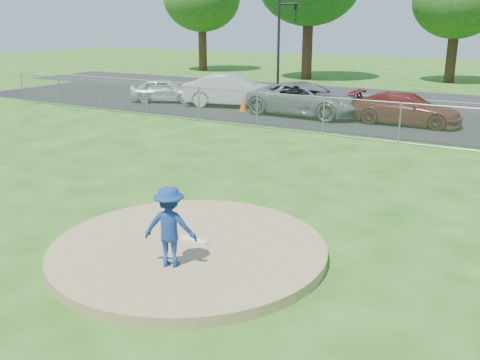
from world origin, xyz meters
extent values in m
plane|color=#225412|center=(0.00, 10.00, 0.00)|extent=(120.00, 120.00, 0.00)
cylinder|color=#957C52|center=(0.00, 0.00, 0.10)|extent=(5.40, 5.40, 0.20)
cube|color=white|center=(0.00, 0.20, 0.22)|extent=(0.60, 0.15, 0.04)
cube|color=gray|center=(0.00, 12.00, 0.75)|extent=(40.00, 0.06, 1.50)
cube|color=black|center=(0.00, 16.50, 0.01)|extent=(50.00, 8.00, 0.01)
cube|color=black|center=(0.00, 24.00, 0.00)|extent=(60.00, 7.00, 0.01)
cylinder|color=#3C2315|center=(-22.00, 33.00, 2.10)|extent=(0.74, 0.74, 4.20)
cylinder|color=#351E13|center=(-11.00, 31.00, 2.45)|extent=(0.78, 0.78, 4.90)
cylinder|color=#341E13|center=(-1.00, 34.00, 1.92)|extent=(0.72, 0.72, 3.85)
ellipsoid|color=#1B4A13|center=(-1.00, 34.00, 5.70)|extent=(6.16, 6.16, 5.24)
cylinder|color=black|center=(-9.00, 22.00, 2.80)|extent=(0.16, 0.16, 5.60)
cylinder|color=black|center=(-8.40, 22.00, 5.30)|extent=(1.20, 0.12, 0.12)
imported|color=black|center=(-7.92, 22.00, 4.80)|extent=(0.16, 0.20, 1.00)
imported|color=navy|center=(0.26, -0.88, 0.94)|extent=(1.08, 0.86, 1.47)
cone|color=#DA610B|center=(-7.56, 15.26, 0.39)|extent=(0.39, 0.39, 0.76)
imported|color=silver|center=(-12.92, 15.85, 0.65)|extent=(4.07, 2.96, 1.29)
imported|color=silver|center=(-8.86, 16.36, 0.84)|extent=(5.34, 3.10, 1.66)
imported|color=slate|center=(-4.40, 15.76, 0.79)|extent=(5.74, 2.87, 1.56)
imported|color=#5E1A17|center=(0.28, 15.87, 0.70)|extent=(4.75, 1.96, 1.37)
camera|label=1|loc=(5.74, -7.82, 4.42)|focal=40.00mm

